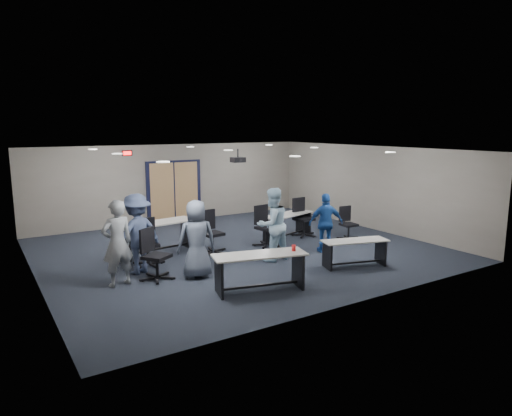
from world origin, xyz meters
TOP-DOWN VIEW (x-y plane):
  - floor at (0.00, 0.00)m, footprint 10.00×10.00m
  - back_wall at (0.00, 4.50)m, footprint 10.00×0.04m
  - front_wall at (0.00, -4.50)m, footprint 10.00×0.04m
  - left_wall at (-5.00, 0.00)m, footprint 0.04×9.00m
  - right_wall at (5.00, 0.00)m, footprint 0.04×9.00m
  - ceiling at (0.00, 0.00)m, footprint 10.00×9.00m
  - double_door at (0.00, 4.46)m, footprint 2.00×0.07m
  - exit_sign at (-1.60, 4.44)m, footprint 0.32×0.07m
  - ceiling_projector at (0.30, 0.50)m, footprint 0.35×0.32m
  - ceiling_can_lights at (0.00, 0.25)m, footprint 6.24×5.74m
  - table_front_left at (-1.19, -2.97)m, footprint 2.00×1.09m
  - table_front_right at (1.61, -2.78)m, footprint 1.67×0.96m
  - table_back_left at (-1.99, 0.83)m, footprint 2.12×0.94m
  - table_back_right at (1.93, 0.37)m, footprint 1.90×1.08m
  - chair_back_a at (-2.55, -0.09)m, footprint 0.80×0.80m
  - chair_back_b at (-0.73, 0.08)m, footprint 0.79×0.79m
  - chair_back_c at (0.86, -0.10)m, footprint 0.80×0.80m
  - chair_back_d at (2.48, 0.29)m, footprint 0.79×0.79m
  - chair_loose_left at (-2.73, -1.19)m, footprint 0.99×0.99m
  - chair_loose_right at (3.35, -0.75)m, footprint 0.68×0.68m
  - person_gray at (-3.54, -1.12)m, footprint 0.73×0.54m
  - person_plaid at (-1.92, -1.51)m, footprint 0.94×0.71m
  - person_lightblue at (0.22, -1.33)m, footprint 0.96×0.78m
  - person_navy at (1.86, -1.43)m, footprint 1.00×0.72m
  - person_back at (-2.93, -0.52)m, footprint 1.33×0.99m

SIDE VIEW (x-z plane):
  - floor at x=0.00m, z-range 0.00..0.00m
  - table_front_right at x=1.61m, z-range 0.12..0.76m
  - chair_loose_right at x=3.35m, z-range 0.00..0.98m
  - table_back_right at x=1.93m, z-range 0.13..0.86m
  - table_front_left at x=-1.19m, z-range 0.08..0.98m
  - chair_back_b at x=-0.73m, z-range 0.00..1.13m
  - chair_back_a at x=-2.55m, z-range 0.00..1.13m
  - chair_loose_left at x=-2.73m, z-range 0.00..1.13m
  - chair_back_c at x=0.86m, z-range 0.00..1.14m
  - table_back_left at x=-1.99m, z-range 0.01..1.14m
  - chair_back_d at x=2.48m, z-range 0.00..1.16m
  - person_navy at x=1.86m, z-range 0.00..1.58m
  - person_plaid at x=-1.92m, z-range 0.00..1.74m
  - person_gray at x=-3.54m, z-range 0.00..1.83m
  - person_lightblue at x=0.22m, z-range 0.00..1.83m
  - person_back at x=-2.93m, z-range 0.00..1.83m
  - double_door at x=0.00m, z-range -0.05..2.15m
  - back_wall at x=0.00m, z-range 0.00..2.70m
  - front_wall at x=0.00m, z-range 0.00..2.70m
  - left_wall at x=-5.00m, z-range 0.00..2.70m
  - right_wall at x=5.00m, z-range 0.00..2.70m
  - ceiling_projector at x=0.30m, z-range 2.22..2.59m
  - exit_sign at x=-1.60m, z-range 2.36..2.54m
  - ceiling_can_lights at x=0.00m, z-range 2.66..2.68m
  - ceiling at x=0.00m, z-range 2.68..2.72m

